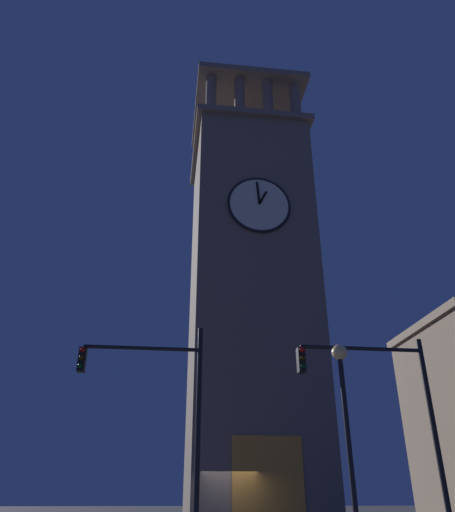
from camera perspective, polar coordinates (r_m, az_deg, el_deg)
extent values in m
cube|color=#75665B|center=(29.29, 2.60, -6.30)|extent=(6.80, 7.67, 22.88)
cube|color=#75665B|center=(35.03, 2.21, 11.90)|extent=(7.40, 8.27, 0.40)
cylinder|color=#75665B|center=(34.31, 7.87, 17.15)|extent=(0.70, 0.70, 3.21)
cylinder|color=#75665B|center=(33.95, 4.67, 17.51)|extent=(0.70, 0.70, 3.21)
cylinder|color=#75665B|center=(33.70, 1.41, 17.82)|extent=(0.70, 0.70, 3.21)
cylinder|color=#75665B|center=(33.54, -1.91, 18.09)|extent=(0.70, 0.70, 3.21)
cylinder|color=#75665B|center=(39.09, 5.54, 10.71)|extent=(0.70, 0.70, 3.21)
cylinder|color=#75665B|center=(38.78, 2.79, 10.94)|extent=(0.70, 0.70, 3.21)
cylinder|color=#75665B|center=(38.56, 0.01, 11.16)|extent=(0.70, 0.70, 3.21)
cylinder|color=#75665B|center=(38.42, -2.81, 11.35)|extent=(0.70, 0.70, 3.21)
cube|color=#75665B|center=(37.37, 2.11, 16.25)|extent=(7.40, 8.27, 0.40)
cylinder|color=black|center=(38.28, 2.08, 17.71)|extent=(0.12, 0.12, 2.26)
cylinder|color=silver|center=(28.01, 3.69, 5.95)|extent=(3.48, 0.12, 3.48)
torus|color=black|center=(27.99, 3.70, 5.98)|extent=(3.64, 0.16, 3.64)
cube|color=black|center=(28.19, 4.13, 6.77)|extent=(0.53, 0.06, 0.91)
cube|color=black|center=(28.32, 3.58, 7.33)|extent=(0.22, 0.06, 1.48)
cube|color=orange|center=(23.80, 4.72, -24.86)|extent=(3.20, 0.24, 4.00)
cylinder|color=black|center=(15.51, -3.43, -19.72)|extent=(0.16, 0.16, 6.38)
cylinder|color=black|center=(15.97, -9.80, -10.49)|extent=(3.63, 0.12, 0.12)
cube|color=black|center=(16.06, -16.51, -11.46)|extent=(0.22, 0.30, 0.75)
sphere|color=red|center=(15.96, -16.47, -10.35)|extent=(0.16, 0.16, 0.16)
sphere|color=#392705|center=(15.89, -16.59, -11.21)|extent=(0.16, 0.16, 0.16)
sphere|color=#063316|center=(15.84, -16.71, -12.08)|extent=(0.16, 0.16, 0.16)
cylinder|color=black|center=(16.45, 23.02, -18.95)|extent=(0.16, 0.16, 5.97)
cylinder|color=black|center=(16.09, 15.23, -10.32)|extent=(3.88, 0.12, 0.12)
cube|color=black|center=(15.37, 8.53, -11.86)|extent=(0.22, 0.30, 0.75)
sphere|color=red|center=(15.28, 8.64, -10.69)|extent=(0.16, 0.16, 0.16)
sphere|color=#392705|center=(15.21, 8.70, -11.60)|extent=(0.16, 0.16, 0.16)
sphere|color=#063316|center=(15.15, 8.77, -12.51)|extent=(0.16, 0.16, 0.16)
cylinder|color=black|center=(14.17, 14.00, -21.36)|extent=(0.14, 0.14, 4.95)
sphere|color=#F9DB8C|center=(14.62, 12.84, -10.83)|extent=(0.44, 0.44, 0.44)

